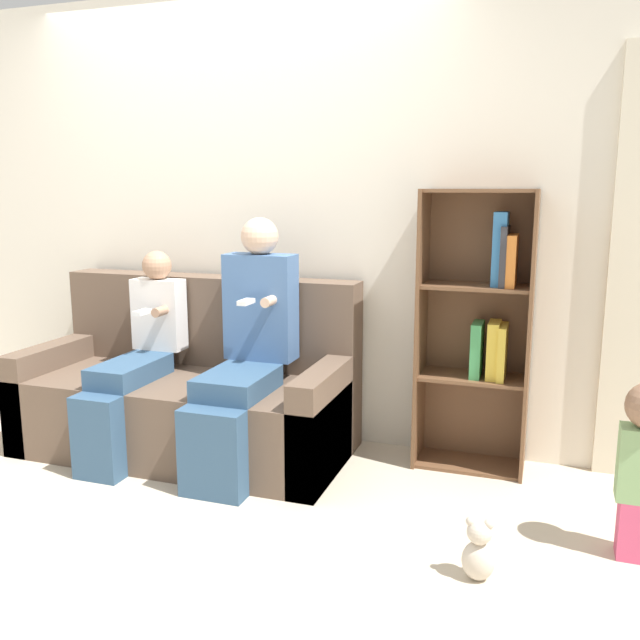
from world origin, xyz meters
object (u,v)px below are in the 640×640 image
object	(u,v)px
teddy_bear	(479,551)
couch	(190,393)
bookshelf	(482,321)
adult_seated	(246,344)
child_seated	(135,357)

from	to	relation	value
teddy_bear	couch	bearing A→B (deg)	153.72
couch	bookshelf	bearing A→B (deg)	10.14
adult_seated	child_seated	xyz separation A→B (m)	(-0.65, -0.05, -0.11)
couch	teddy_bear	xyz separation A→B (m)	(1.69, -0.83, -0.20)
couch	child_seated	distance (m)	0.37
adult_seated	bookshelf	xyz separation A→B (m)	(1.14, 0.41, 0.11)
child_seated	bookshelf	distance (m)	1.86
adult_seated	bookshelf	size ratio (longest dim) A/B	0.90
adult_seated	teddy_bear	world-z (taller)	adult_seated
bookshelf	teddy_bear	xyz separation A→B (m)	(0.13, -1.11, -0.66)
couch	child_seated	xyz separation A→B (m)	(-0.23, -0.18, 0.23)
couch	adult_seated	bearing A→B (deg)	-17.28
couch	bookshelf	distance (m)	1.65
couch	child_seated	bearing A→B (deg)	-142.16
adult_seated	bookshelf	bearing A→B (deg)	19.69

